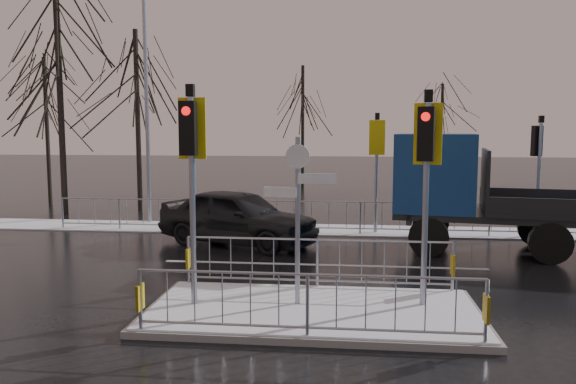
# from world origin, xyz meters

# --- Properties ---
(ground) EXTENTS (120.00, 120.00, 0.00)m
(ground) POSITION_xyz_m (0.00, 0.00, 0.00)
(ground) COLOR black
(ground) RESTS_ON ground
(snow_verge) EXTENTS (30.00, 2.00, 0.04)m
(snow_verge) POSITION_xyz_m (0.00, 8.60, 0.02)
(snow_verge) COLOR white
(snow_verge) RESTS_ON ground
(lane_markings) EXTENTS (8.00, 11.38, 0.01)m
(lane_markings) POSITION_xyz_m (0.00, -0.33, 0.00)
(lane_markings) COLOR silver
(lane_markings) RESTS_ON ground
(traffic_island) EXTENTS (6.00, 3.04, 4.15)m
(traffic_island) POSITION_xyz_m (-0.01, 0.01, 0.39)
(traffic_island) COLOR slate
(traffic_island) RESTS_ON ground
(far_kerb_fixtures) EXTENTS (18.00, 0.65, 3.83)m
(far_kerb_fixtures) POSITION_xyz_m (0.29, 8.09, 1.02)
(far_kerb_fixtures) COLOR gray
(far_kerb_fixtures) RESTS_ON ground
(car_far_lane) EXTENTS (5.17, 3.63, 1.64)m
(car_far_lane) POSITION_xyz_m (-2.59, 6.08, 0.82)
(car_far_lane) COLOR black
(car_far_lane) RESTS_ON ground
(flatbed_truck) EXTENTS (7.28, 3.65, 3.22)m
(flatbed_truck) POSITION_xyz_m (4.00, 5.95, 1.72)
(flatbed_truck) COLOR black
(flatbed_truck) RESTS_ON ground
(tree_near_a) EXTENTS (4.75, 4.75, 8.97)m
(tree_near_a) POSITION_xyz_m (-10.50, 11.00, 6.11)
(tree_near_a) COLOR black
(tree_near_a) RESTS_ON ground
(tree_near_b) EXTENTS (4.00, 4.00, 7.55)m
(tree_near_b) POSITION_xyz_m (-8.00, 12.50, 5.15)
(tree_near_b) COLOR black
(tree_near_b) RESTS_ON ground
(tree_near_c) EXTENTS (3.50, 3.50, 6.61)m
(tree_near_c) POSITION_xyz_m (-12.50, 13.50, 4.50)
(tree_near_c) COLOR black
(tree_near_c) RESTS_ON ground
(tree_far_a) EXTENTS (3.75, 3.75, 7.08)m
(tree_far_a) POSITION_xyz_m (-2.00, 22.00, 4.82)
(tree_far_a) COLOR black
(tree_far_a) RESTS_ON ground
(tree_far_b) EXTENTS (3.25, 3.25, 6.14)m
(tree_far_b) POSITION_xyz_m (6.00, 24.00, 4.18)
(tree_far_b) COLOR black
(tree_far_b) RESTS_ON ground
(street_lamp_left) EXTENTS (1.25, 0.18, 8.20)m
(street_lamp_left) POSITION_xyz_m (-6.43, 9.50, 4.49)
(street_lamp_left) COLOR gray
(street_lamp_left) RESTS_ON ground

